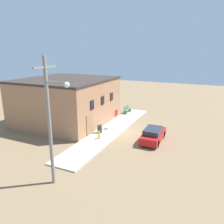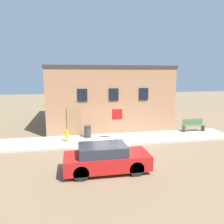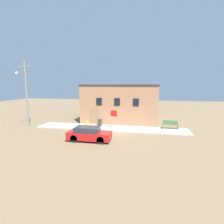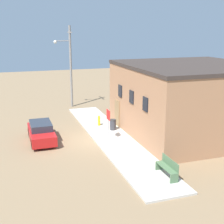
{
  "view_description": "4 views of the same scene",
  "coord_description": "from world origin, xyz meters",
  "px_view_note": "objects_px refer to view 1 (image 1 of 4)",
  "views": [
    {
      "loc": [
        -20.11,
        -8.02,
        8.2
      ],
      "look_at": [
        0.16,
        1.34,
        2.0
      ],
      "focal_mm": 35.0,
      "sensor_mm": 36.0,
      "label": 1
    },
    {
      "loc": [
        -2.56,
        -13.08,
        4.53
      ],
      "look_at": [
        0.16,
        1.34,
        2.0
      ],
      "focal_mm": 35.0,
      "sensor_mm": 36.0,
      "label": 2
    },
    {
      "loc": [
        4.13,
        -18.41,
        5.19
      ],
      "look_at": [
        0.16,
        1.34,
        2.0
      ],
      "focal_mm": 28.0,
      "sensor_mm": 36.0,
      "label": 3
    },
    {
      "loc": [
        20.2,
        -5.44,
        7.63
      ],
      "look_at": [
        0.16,
        1.34,
        2.0
      ],
      "focal_mm": 50.0,
      "sensor_mm": 36.0,
      "label": 4
    }
  ],
  "objects_px": {
    "trash_bin": "(100,129)",
    "parked_car": "(153,135)",
    "fire_hydrant": "(99,135)",
    "stop_sign": "(116,115)",
    "bench": "(127,109)",
    "utility_pole": "(51,118)"
  },
  "relations": [
    {
      "from": "stop_sign",
      "to": "bench",
      "type": "height_order",
      "value": "stop_sign"
    },
    {
      "from": "stop_sign",
      "to": "fire_hydrant",
      "type": "bearing_deg",
      "value": 174.96
    },
    {
      "from": "fire_hydrant",
      "to": "trash_bin",
      "type": "xyz_separation_m",
      "value": [
        1.44,
        0.69,
        0.01
      ]
    },
    {
      "from": "fire_hydrant",
      "to": "utility_pole",
      "type": "relative_size",
      "value": 0.1
    },
    {
      "from": "trash_bin",
      "to": "utility_pole",
      "type": "distance_m",
      "value": 9.83
    },
    {
      "from": "trash_bin",
      "to": "parked_car",
      "type": "xyz_separation_m",
      "value": [
        0.43,
        -5.46,
        0.11
      ]
    },
    {
      "from": "bench",
      "to": "trash_bin",
      "type": "height_order",
      "value": "bench"
    },
    {
      "from": "fire_hydrant",
      "to": "stop_sign",
      "type": "relative_size",
      "value": 0.38
    },
    {
      "from": "stop_sign",
      "to": "utility_pole",
      "type": "distance_m",
      "value": 11.2
    },
    {
      "from": "trash_bin",
      "to": "parked_car",
      "type": "height_order",
      "value": "parked_car"
    },
    {
      "from": "trash_bin",
      "to": "utility_pole",
      "type": "height_order",
      "value": "utility_pole"
    },
    {
      "from": "stop_sign",
      "to": "trash_bin",
      "type": "relative_size",
      "value": 2.6
    },
    {
      "from": "fire_hydrant",
      "to": "bench",
      "type": "bearing_deg",
      "value": 5.27
    },
    {
      "from": "parked_car",
      "to": "trash_bin",
      "type": "bearing_deg",
      "value": 94.52
    },
    {
      "from": "bench",
      "to": "parked_car",
      "type": "relative_size",
      "value": 0.43
    },
    {
      "from": "trash_bin",
      "to": "bench",
      "type": "bearing_deg",
      "value": 1.44
    },
    {
      "from": "utility_pole",
      "to": "fire_hydrant",
      "type": "bearing_deg",
      "value": 6.01
    },
    {
      "from": "bench",
      "to": "utility_pole",
      "type": "bearing_deg",
      "value": -174.41
    },
    {
      "from": "fire_hydrant",
      "to": "stop_sign",
      "type": "bearing_deg",
      "value": -5.04
    },
    {
      "from": "trash_bin",
      "to": "utility_pole",
      "type": "xyz_separation_m",
      "value": [
        -8.93,
        -1.48,
        3.84
      ]
    },
    {
      "from": "stop_sign",
      "to": "bench",
      "type": "relative_size",
      "value": 1.24
    },
    {
      "from": "fire_hydrant",
      "to": "bench",
      "type": "distance_m",
      "value": 9.8
    }
  ]
}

